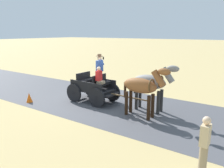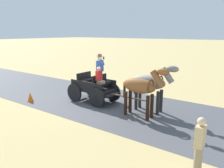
{
  "view_description": "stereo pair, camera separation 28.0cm",
  "coord_description": "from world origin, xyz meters",
  "px_view_note": "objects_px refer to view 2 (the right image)",
  "views": [
    {
      "loc": [
        8.94,
        7.4,
        3.6
      ],
      "look_at": [
        0.13,
        1.35,
        1.1
      ],
      "focal_mm": 36.0,
      "sensor_mm": 36.0,
      "label": 1
    },
    {
      "loc": [
        8.78,
        7.63,
        3.6
      ],
      "look_at": [
        0.13,
        1.35,
        1.1
      ],
      "focal_mm": 36.0,
      "sensor_mm": 36.0,
      "label": 2
    }
  ],
  "objects_px": {
    "horse_drawn_carriage": "(95,86)",
    "horse_near_side": "(151,83)",
    "traffic_cone": "(30,97)",
    "horse_off_side": "(141,87)",
    "pedestrian_walking": "(199,147)"
  },
  "relations": [
    {
      "from": "horse_near_side",
      "to": "traffic_cone",
      "type": "distance_m",
      "value": 6.34
    },
    {
      "from": "horse_drawn_carriage",
      "to": "horse_near_side",
      "type": "relative_size",
      "value": 2.04
    },
    {
      "from": "horse_drawn_carriage",
      "to": "traffic_cone",
      "type": "distance_m",
      "value": 3.44
    },
    {
      "from": "horse_drawn_carriage",
      "to": "traffic_cone",
      "type": "xyz_separation_m",
      "value": [
        2.02,
        -2.74,
        -0.57
      ]
    },
    {
      "from": "horse_off_side",
      "to": "traffic_cone",
      "type": "height_order",
      "value": "horse_off_side"
    },
    {
      "from": "traffic_cone",
      "to": "horse_near_side",
      "type": "bearing_deg",
      "value": 112.49
    },
    {
      "from": "horse_drawn_carriage",
      "to": "horse_near_side",
      "type": "height_order",
      "value": "horse_drawn_carriage"
    },
    {
      "from": "horse_drawn_carriage",
      "to": "pedestrian_walking",
      "type": "bearing_deg",
      "value": 61.34
    },
    {
      "from": "horse_near_side",
      "to": "traffic_cone",
      "type": "bearing_deg",
      "value": -67.51
    },
    {
      "from": "horse_drawn_carriage",
      "to": "traffic_cone",
      "type": "bearing_deg",
      "value": -53.62
    },
    {
      "from": "horse_near_side",
      "to": "horse_off_side",
      "type": "relative_size",
      "value": 1.0
    },
    {
      "from": "horse_off_side",
      "to": "traffic_cone",
      "type": "distance_m",
      "value": 6.04
    },
    {
      "from": "horse_drawn_carriage",
      "to": "horse_near_side",
      "type": "bearing_deg",
      "value": 97.04
    },
    {
      "from": "horse_drawn_carriage",
      "to": "horse_off_side",
      "type": "distance_m",
      "value": 3.1
    },
    {
      "from": "horse_off_side",
      "to": "pedestrian_walking",
      "type": "bearing_deg",
      "value": 48.0
    }
  ]
}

